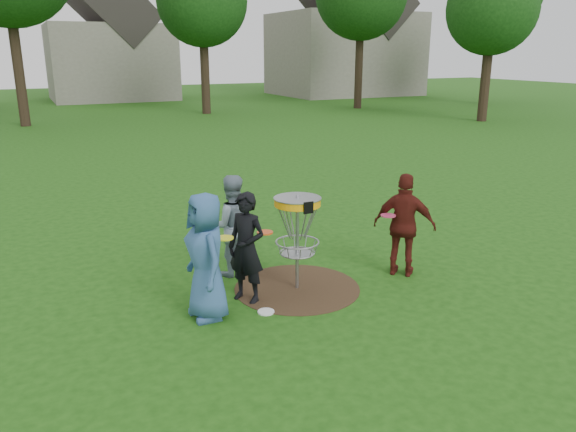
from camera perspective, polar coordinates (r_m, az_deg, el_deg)
name	(u,v)px	position (r m, az deg, el deg)	size (l,w,h in m)	color
ground	(297,288)	(8.12, 0.92, -7.33)	(100.00, 100.00, 0.00)	#19470F
dirt_patch	(297,288)	(8.11, 0.92, -7.31)	(1.80, 1.80, 0.01)	#47331E
player_blue	(206,256)	(7.06, -8.31, -4.09)	(0.80, 0.52, 1.63)	#32598C
player_black	(246,248)	(7.49, -4.24, -3.24)	(0.55, 0.36, 1.51)	black
player_grey	(231,225)	(8.40, -5.77, -0.97)	(0.75, 0.58, 1.54)	gray
player_maroon	(405,225)	(8.51, 11.75, -0.93)	(0.92, 0.38, 1.56)	#541913
disc_on_grass	(266,312)	(7.41, -2.25, -9.70)	(0.22, 0.22, 0.02)	white
disc_golf_basket	(297,220)	(7.76, 0.96, -0.43)	(0.66, 0.67, 1.38)	#9EA0A5
held_discs	(284,225)	(7.75, -0.45, -0.93)	(2.76, 1.15, 0.10)	#FFFB1C
house_row	(140,37)	(40.53, -14.77, 17.16)	(44.50, 10.65, 11.62)	gray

